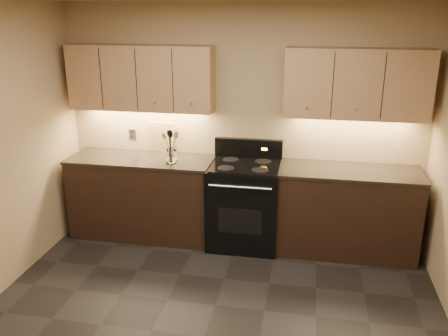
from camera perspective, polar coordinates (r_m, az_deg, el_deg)
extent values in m
cube|color=tan|center=(5.30, 2.22, 5.34)|extent=(4.00, 0.04, 2.60)
cube|color=black|center=(5.54, -9.70, -3.54)|extent=(1.60, 0.60, 0.90)
cube|color=#342C21|center=(5.39, -9.96, 1.05)|extent=(1.62, 0.62, 0.03)
cube|color=black|center=(5.25, 14.52, -5.21)|extent=(1.44, 0.60, 0.90)
cube|color=#342C21|center=(5.08, 14.94, -0.40)|extent=(1.46, 0.62, 0.03)
cube|color=black|center=(5.24, 2.45, -4.48)|extent=(0.76, 0.65, 0.92)
cube|color=black|center=(5.08, 2.52, 0.34)|extent=(0.70, 0.60, 0.01)
cube|color=black|center=(5.32, 2.98, 2.37)|extent=(0.76, 0.07, 0.22)
cube|color=orange|center=(5.26, 4.87, 2.27)|extent=(0.06, 0.00, 0.03)
cylinder|color=silver|center=(4.80, 1.93, -2.33)|extent=(0.65, 0.02, 0.02)
cube|color=black|center=(4.97, 1.90, -6.44)|extent=(0.46, 0.00, 0.28)
cylinder|color=black|center=(4.96, 0.22, 0.00)|extent=(0.18, 0.18, 0.00)
cylinder|color=black|center=(4.91, 4.35, -0.24)|extent=(0.18, 0.18, 0.00)
cylinder|color=black|center=(5.24, 0.81, 1.04)|extent=(0.18, 0.18, 0.00)
cylinder|color=black|center=(5.20, 4.72, 0.81)|extent=(0.18, 0.18, 0.00)
cube|color=tan|center=(5.33, -9.94, 10.64)|extent=(1.60, 0.30, 0.70)
cube|color=tan|center=(5.02, 15.68, 9.74)|extent=(1.44, 0.30, 0.70)
cube|color=#B2B5BA|center=(5.66, -10.96, 4.02)|extent=(0.08, 0.01, 0.12)
cylinder|color=white|center=(5.16, -6.35, 1.49)|extent=(0.14, 0.14, 0.15)
cylinder|color=white|center=(5.18, -6.32, 0.77)|extent=(0.12, 0.12, 0.02)
cube|color=tan|center=(5.52, -7.31, 3.69)|extent=(0.28, 0.06, 0.35)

